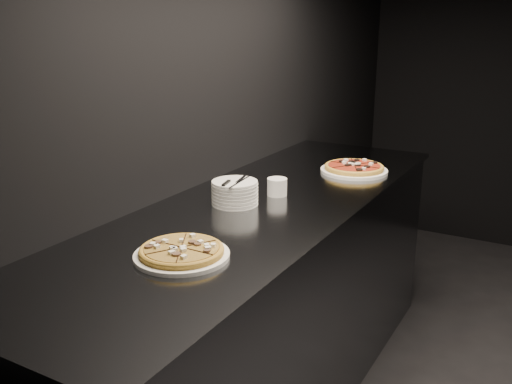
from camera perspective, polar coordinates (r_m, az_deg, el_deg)
The scene contains 7 objects.
wall_left at distance 2.37m, azimuth -7.48°, elevation 11.34°, with size 0.02×5.00×2.80m, color black.
counter at distance 2.45m, azimuth 0.43°, elevation -11.41°, with size 0.74×2.44×0.92m.
pizza_mushroom at distance 1.78m, azimuth -7.44°, elevation -5.97°, with size 0.30×0.30×0.03m.
pizza_tomato at distance 2.77m, azimuth 9.78°, elevation 2.36°, with size 0.32×0.32×0.04m.
plate_stack at distance 2.25m, azimuth -2.14°, elevation -0.06°, with size 0.18×0.18×0.10m.
cutlery at distance 2.22m, azimuth -2.18°, elevation 1.05°, with size 0.06×0.20×0.01m.
ramekin at distance 2.37m, azimuth 2.12°, elevation 0.57°, with size 0.08×0.08×0.07m.
Camera 1 is at (-1.07, -1.88, 1.62)m, focal length 40.00 mm.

